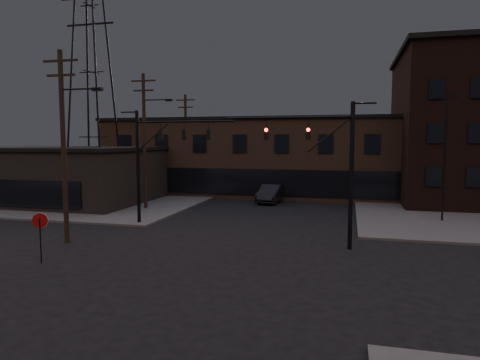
# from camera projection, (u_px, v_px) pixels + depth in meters

# --- Properties ---
(ground) EXTENTS (140.00, 140.00, 0.00)m
(ground) POSITION_uv_depth(u_px,v_px,m) (211.00, 263.00, 20.69)
(ground) COLOR black
(ground) RESTS_ON ground
(sidewalk_nw) EXTENTS (30.00, 30.00, 0.15)m
(sidewalk_nw) POSITION_uv_depth(u_px,v_px,m) (84.00, 193.00, 47.32)
(sidewalk_nw) COLOR #474744
(sidewalk_nw) RESTS_ON ground
(building_row) EXTENTS (40.00, 12.00, 8.00)m
(building_row) POSITION_uv_depth(u_px,v_px,m) (290.00, 158.00, 47.32)
(building_row) COLOR brown
(building_row) RESTS_ON ground
(building_left) EXTENTS (16.00, 12.00, 5.00)m
(building_left) POSITION_uv_depth(u_px,v_px,m) (64.00, 176.00, 40.82)
(building_left) COLOR black
(building_left) RESTS_ON ground
(traffic_signal_near) EXTENTS (7.12, 0.24, 8.00)m
(traffic_signal_near) POSITION_uv_depth(u_px,v_px,m) (330.00, 159.00, 23.25)
(traffic_signal_near) COLOR black
(traffic_signal_near) RESTS_ON ground
(traffic_signal_far) EXTENTS (7.12, 0.24, 8.00)m
(traffic_signal_far) POSITION_uv_depth(u_px,v_px,m) (155.00, 154.00, 29.59)
(traffic_signal_far) COLOR black
(traffic_signal_far) RESTS_ON ground
(stop_sign) EXTENTS (0.72, 0.33, 2.48)m
(stop_sign) POSITION_uv_depth(u_px,v_px,m) (40.00, 226.00, 20.57)
(stop_sign) COLOR black
(stop_sign) RESTS_ON ground
(utility_pole_near) EXTENTS (3.70, 0.28, 11.00)m
(utility_pole_near) POSITION_uv_depth(u_px,v_px,m) (64.00, 142.00, 24.39)
(utility_pole_near) COLOR black
(utility_pole_near) RESTS_ON ground
(utility_pole_mid) EXTENTS (3.70, 0.28, 11.50)m
(utility_pole_mid) POSITION_uv_depth(u_px,v_px,m) (145.00, 138.00, 36.19)
(utility_pole_mid) COLOR black
(utility_pole_mid) RESTS_ON ground
(utility_pole_far) EXTENTS (2.20, 0.28, 11.00)m
(utility_pole_far) POSITION_uv_depth(u_px,v_px,m) (186.00, 142.00, 48.06)
(utility_pole_far) COLOR black
(utility_pole_far) RESTS_ON ground
(transmission_tower) EXTENTS (7.00, 7.00, 25.00)m
(transmission_tower) POSITION_uv_depth(u_px,v_px,m) (91.00, 72.00, 41.32)
(transmission_tower) COLOR black
(transmission_tower) RESTS_ON ground
(lot_light_a) EXTENTS (1.50, 0.28, 9.14)m
(lot_light_a) POSITION_uv_depth(u_px,v_px,m) (445.00, 146.00, 30.47)
(lot_light_a) COLOR black
(lot_light_a) RESTS_ON ground
(parked_car_lot_a) EXTENTS (4.15, 2.12, 1.35)m
(parked_car_lot_a) POSITION_uv_depth(u_px,v_px,m) (443.00, 196.00, 38.95)
(parked_car_lot_a) COLOR black
(parked_car_lot_a) RESTS_ON sidewalk_ne
(car_crossing) EXTENTS (2.13, 5.30, 1.71)m
(car_crossing) POSITION_uv_depth(u_px,v_px,m) (271.00, 193.00, 40.90)
(car_crossing) COLOR black
(car_crossing) RESTS_ON ground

